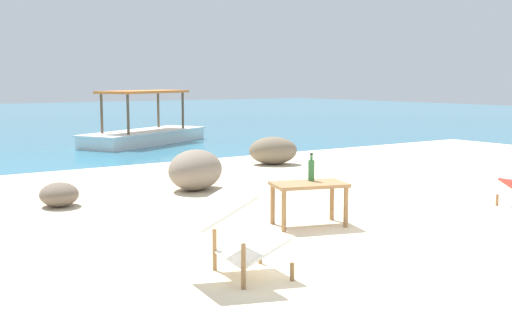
{
  "coord_description": "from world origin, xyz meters",
  "views": [
    {
      "loc": [
        -4.35,
        -3.59,
        1.56
      ],
      "look_at": [
        0.14,
        3.0,
        0.55
      ],
      "focal_mm": 44.48,
      "sensor_mm": 36.0,
      "label": 1
    }
  ],
  "objects": [
    {
      "name": "shore_rock_large",
      "position": [
        -2.08,
        3.98,
        0.19
      ],
      "size": [
        0.58,
        0.62,
        0.29
      ],
      "primitive_type": "ellipsoid",
      "rotation": [
        0.0,
        0.0,
        1.33
      ],
      "color": "#6B5B4C",
      "rests_on": "sand_beach"
    },
    {
      "name": "sand_beach",
      "position": [
        0.0,
        0.0,
        0.02
      ],
      "size": [
        18.0,
        14.0,
        0.04
      ],
      "primitive_type": "cube",
      "color": "beige",
      "rests_on": "ground"
    },
    {
      "name": "shore_rock_medium",
      "position": [
        -0.16,
        4.07,
        0.32
      ],
      "size": [
        1.16,
        1.12,
        0.56
      ],
      "primitive_type": "ellipsoid",
      "rotation": [
        0.0,
        0.0,
        0.65
      ],
      "color": "gray",
      "rests_on": "sand_beach"
    },
    {
      "name": "bottle",
      "position": [
        -0.13,
        1.57,
        0.61
      ],
      "size": [
        0.07,
        0.07,
        0.3
      ],
      "color": "#2D6B38",
      "rests_on": "low_bench_table"
    },
    {
      "name": "shore_rock_small",
      "position": [
        2.31,
        5.65,
        0.29
      ],
      "size": [
        1.06,
        0.95,
        0.5
      ],
      "primitive_type": "ellipsoid",
      "rotation": [
        0.0,
        0.0,
        2.67
      ],
      "color": "#756651",
      "rests_on": "sand_beach"
    },
    {
      "name": "boat_white",
      "position": [
        2.06,
        10.64,
        0.29
      ],
      "size": [
        3.79,
        2.74,
        1.29
      ],
      "rotation": [
        0.0,
        0.0,
        3.63
      ],
      "color": "white",
      "rests_on": "water_surface"
    },
    {
      "name": "deck_chair_near",
      "position": [
        -1.82,
        0.42,
        0.42
      ],
      "size": [
        0.83,
        0.62,
        0.68
      ],
      "rotation": [
        0.0,
        0.0,
        6.17
      ],
      "color": "olive",
      "rests_on": "sand_beach"
    },
    {
      "name": "low_bench_table",
      "position": [
        -0.23,
        1.48,
        0.42
      ],
      "size": [
        0.86,
        0.65,
        0.46
      ],
      "rotation": [
        0.0,
        0.0,
        -0.3
      ],
      "color": "olive",
      "rests_on": "sand_beach"
    }
  ]
}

